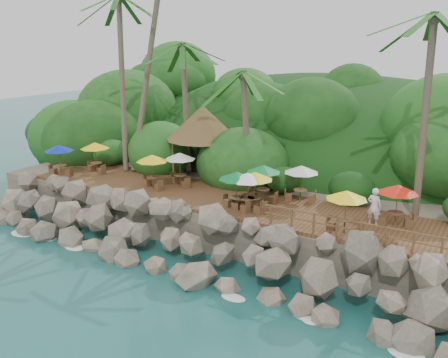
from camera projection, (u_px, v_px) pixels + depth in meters
The scene contains 12 objects.
ground at pixel (159, 277), 23.38m from camera, with size 140.00×140.00×0.00m, color #19514F.
land_base at pixel (293, 177), 36.24m from camera, with size 32.00×25.20×2.10m, color gray.
jungle_hill at pixel (327, 169), 42.70m from camera, with size 44.80×28.00×15.40m, color #143811.
seawall at pixel (183, 240), 24.71m from camera, with size 29.00×4.00×2.30m, color gray, non-canonical shape.
terrace at pixel (224, 199), 27.70m from camera, with size 26.00×5.00×0.20m, color brown.
jungle_foliage at pixel (287, 194), 35.71m from camera, with size 44.00×16.00×12.00m, color #143811, non-canonical shape.
foam_line at pixel (163, 274), 23.62m from camera, with size 25.20×0.80×0.06m.
palms at pixel (251, 14), 27.03m from camera, with size 28.00×7.47×14.37m.
palapa at pixel (203, 123), 31.36m from camera, with size 4.76×4.76×4.60m.
dining_clusters at pixel (220, 170), 26.92m from camera, with size 22.80×5.07×2.08m.
railing at pixel (349, 228), 21.64m from camera, with size 8.30×0.10×1.00m.
waiter at pixel (374, 207), 23.36m from camera, with size 0.69×0.45×1.88m, color white.
Camera 1 is at (13.61, -16.49, 11.02)m, focal length 39.05 mm.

